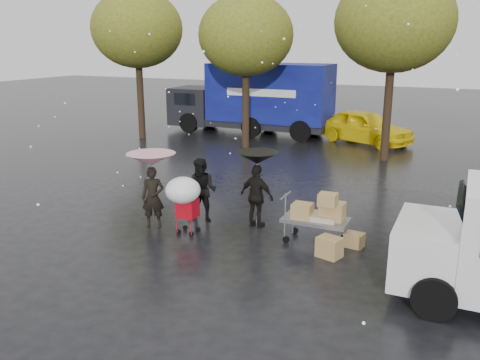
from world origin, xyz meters
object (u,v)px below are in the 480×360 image
at_px(person_black, 257,196).
at_px(shopping_cart, 184,193).
at_px(yellow_taxi, 365,127).
at_px(person_pink, 153,197).
at_px(blue_truck, 255,99).
at_px(vendor_cart, 319,213).

height_order(person_black, shopping_cart, person_black).
xyz_separation_m(person_black, yellow_taxi, (0.30, 12.15, -0.04)).
xyz_separation_m(person_pink, yellow_taxi, (2.67, 13.23, -0.01)).
distance_m(person_black, blue_truck, 13.59).
xyz_separation_m(person_pink, shopping_cart, (1.02, -0.20, 0.29)).
bearing_deg(person_black, shopping_cart, 54.74).
bearing_deg(yellow_taxi, shopping_cart, -163.51).
relative_size(vendor_cart, shopping_cart, 1.04).
height_order(shopping_cart, yellow_taxi, yellow_taxi).
bearing_deg(blue_truck, yellow_taxi, -3.10).
bearing_deg(yellow_taxi, vendor_cart, -150.01).
height_order(vendor_cart, blue_truck, blue_truck).
height_order(vendor_cart, yellow_taxi, yellow_taxi).
distance_m(person_black, shopping_cart, 1.88).
xyz_separation_m(vendor_cart, shopping_cart, (-3.08, -0.88, 0.34)).
height_order(person_black, vendor_cart, person_black).
relative_size(shopping_cart, yellow_taxi, 0.33).
height_order(person_black, blue_truck, blue_truck).
relative_size(person_pink, blue_truck, 0.19).
distance_m(person_black, yellow_taxi, 12.16).
bearing_deg(person_pink, vendor_cart, -14.48).
xyz_separation_m(person_black, vendor_cart, (1.73, -0.40, -0.08)).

